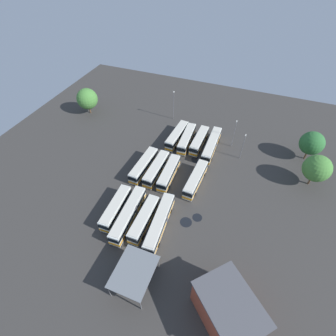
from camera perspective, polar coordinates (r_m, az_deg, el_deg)
ground_plane at (r=64.23m, az=0.26°, el=-2.15°), size 107.66×107.66×0.00m
bus_row0_slot1 at (r=74.15m, az=2.03°, el=7.35°), size 11.95×3.22×3.45m
bus_row0_slot2 at (r=73.13m, az=4.24°, el=6.62°), size 11.79×2.95×3.45m
bus_row0_slot3 at (r=72.80m, az=7.07°, el=6.17°), size 11.02×2.79×3.45m
bus_row0_slot4 at (r=71.81m, az=9.83°, el=5.16°), size 13.87×2.55×3.45m
bus_row1_slot0 at (r=65.00m, az=-5.51°, el=0.60°), size 11.85×3.02×3.45m
bus_row1_slot1 at (r=63.84m, az=-2.65°, el=-0.21°), size 11.54×2.71×3.45m
bus_row1_slot2 at (r=62.81m, az=0.19°, el=-1.11°), size 11.05×2.69×3.45m
bus_row1_slot4 at (r=61.68m, az=6.25°, el=-2.56°), size 11.64×3.10×3.45m
bus_row2_slot0 at (r=57.09m, az=-11.67°, el=-8.82°), size 11.19×2.91×3.45m
bus_row2_slot1 at (r=55.63m, az=-8.92°, el=-10.28°), size 13.95×3.03×3.45m
bus_row2_slot2 at (r=54.52m, az=-5.43°, el=-11.43°), size 11.19×2.56×3.45m
bus_row2_slot3 at (r=53.86m, az=-1.91°, el=-12.21°), size 13.98×3.33×3.45m
depot_building at (r=46.25m, az=13.34°, el=-28.84°), size 12.98×13.13×6.83m
maintenance_shelter at (r=47.01m, az=-7.74°, el=-22.23°), size 8.26×6.54×4.24m
lamp_post_mid_lot at (r=72.52m, az=14.72°, el=7.66°), size 0.56×0.28×8.71m
lamp_post_far_corner at (r=81.54m, az=1.27°, el=14.14°), size 0.56×0.28×9.71m
lamp_post_by_building at (r=69.31m, az=16.56°, el=4.82°), size 0.56×0.28×7.97m
tree_northwest at (r=88.71m, az=-17.80°, el=14.67°), size 6.68×6.68×8.55m
tree_south_edge at (r=68.40m, az=30.63°, el=-0.07°), size 6.44×6.44×8.64m
tree_east_edge at (r=75.65m, az=29.75°, el=4.89°), size 6.17×6.17×8.47m
puddle_back_corner at (r=69.33m, az=6.33°, el=1.89°), size 2.52×2.52×0.01m
puddle_between_rows at (r=56.17m, az=4.06°, el=-12.13°), size 2.62×2.62×0.01m
puddle_front_lane at (r=57.06m, az=6.62°, el=-11.07°), size 2.20×2.20×0.01m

